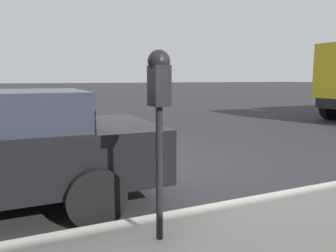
# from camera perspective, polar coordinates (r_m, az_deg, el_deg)

# --- Properties ---
(ground_plane) EXTENTS (220.00, 220.00, 0.00)m
(ground_plane) POSITION_cam_1_polar(r_m,az_deg,el_deg) (5.83, -3.74, -7.27)
(ground_plane) COLOR #2B2B2D
(parking_meter) EXTENTS (0.21, 0.19, 1.66)m
(parking_meter) POSITION_cam_1_polar(r_m,az_deg,el_deg) (2.76, -1.57, 5.14)
(parking_meter) COLOR black
(parking_meter) RESTS_ON sidewalk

